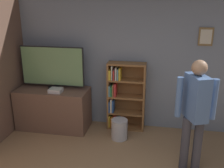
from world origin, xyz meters
The scene contains 7 objects.
wall_back centered at (0.00, 2.65, 1.35)m, with size 6.73×0.09×2.70m.
tv_ledge centered at (-1.63, 2.23, 0.41)m, with size 1.41×0.65×0.82m.
television centered at (-1.63, 2.31, 1.25)m, with size 1.27×0.22×0.83m.
game_console centered at (-1.50, 2.09, 0.85)m, with size 0.24×0.21×0.07m.
bookshelf centered at (-0.26, 2.47, 0.67)m, with size 0.74×0.28×1.36m.
person centered at (0.96, 1.29, 1.03)m, with size 0.57×0.48×1.73m.
waste_bin centered at (-0.25, 2.00, 0.19)m, with size 0.30×0.30×0.38m.
Camera 1 is at (0.41, -2.33, 2.53)m, focal length 42.00 mm.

